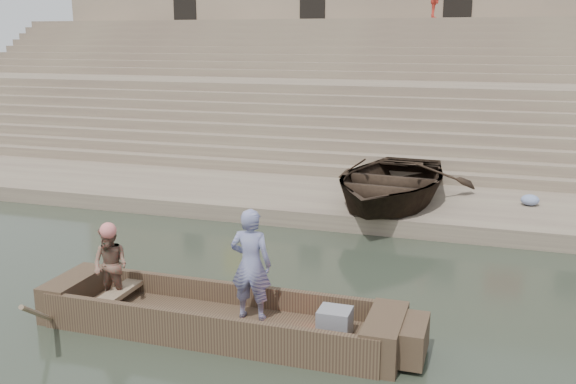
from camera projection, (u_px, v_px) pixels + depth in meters
The scene contains 13 objects.
ground at pixel (27, 315), 10.40m from camera, with size 120.00×120.00×0.00m, color #262F23.
lower_landing at pixel (224, 193), 17.76m from camera, with size 32.00×4.00×0.40m, color gray.
mid_landing at pixel (302, 118), 24.42m from camera, with size 32.00×3.00×2.80m, color gray.
upper_landing at pixel (344, 76), 30.62m from camera, with size 32.00×3.00×5.20m, color gray.
ghat_steps at pixel (314, 103), 25.89m from camera, with size 32.00×11.00×5.20m.
building_wall at pixel (362, 14), 33.61m from camera, with size 32.00×5.07×11.20m.
main_rowboat at pixel (218, 325), 9.79m from camera, with size 5.00×1.30×0.22m, color brown.
rowboat_trim at pixel (230, 315), 9.67m from camera, with size 6.04×2.63×1.96m.
standing_man at pixel (251, 264), 9.59m from camera, with size 0.63×0.41×1.72m, color navy.
rowing_man at pixel (110, 266), 10.15m from camera, with size 0.63×0.49×1.29m, color #246E52.
television at pixel (334, 322), 9.17m from camera, with size 0.46×0.42×0.40m.
beached_rowboat at pixel (390, 181), 15.79m from camera, with size 3.73×5.22×1.08m, color #2D2116.
cloth_bundles at pixel (508, 198), 15.85m from camera, with size 4.83×0.65×0.26m.
Camera 1 is at (6.98, -7.88, 4.38)m, focal length 40.06 mm.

